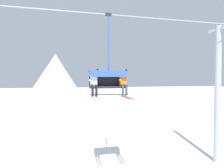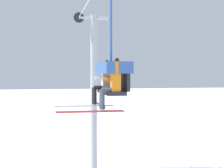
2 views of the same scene
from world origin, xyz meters
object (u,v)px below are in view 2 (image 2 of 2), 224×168
Objects in this scene: chairlift_chair at (114,72)px; skier_white at (102,83)px; lift_tower_near at (93,88)px; skier_orange at (111,84)px.

skier_white is at bearing -163.38° from chairlift_chair.
lift_tower_near reaches higher than skier_white.
lift_tower_near is 5.04× the size of skier_orange.
skier_white is 1.00× the size of skier_orange.
skier_white is (8.77, -0.92, 0.57)m from lift_tower_near.
chairlift_chair is at bearing 163.52° from skier_orange.
skier_white is at bearing -6.01° from lift_tower_near.
skier_orange is at bearing -16.48° from chairlift_chair.
lift_tower_near reaches higher than chairlift_chair.
lift_tower_near is 5.04× the size of skier_white.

